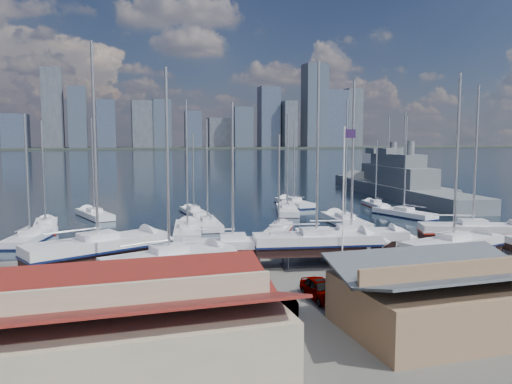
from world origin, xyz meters
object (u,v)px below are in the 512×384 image
object	(u,v)px
sailboat_cradle_0	(98,249)
car_a	(321,289)
naval_ship_east	(403,190)
flagpole	(344,188)
naval_ship_west	(387,184)

from	to	relation	value
sailboat_cradle_0	car_a	bearing A→B (deg)	-61.62
sailboat_cradle_0	naval_ship_east	distance (m)	67.83
flagpole	naval_ship_west	bearing A→B (deg)	55.26
sailboat_cradle_0	car_a	xyz separation A→B (m)	(15.07, -11.38, -1.48)
naval_ship_east	sailboat_cradle_0	bearing A→B (deg)	131.28
naval_ship_east	naval_ship_west	bearing A→B (deg)	-13.34
sailboat_cradle_0	naval_ship_west	world-z (taller)	sailboat_cradle_0
naval_ship_west	car_a	world-z (taller)	naval_ship_west
sailboat_cradle_0	naval_ship_west	size ratio (longest dim) A/B	0.45
car_a	naval_ship_west	bearing A→B (deg)	54.39
naval_ship_east	car_a	bearing A→B (deg)	147.44
naval_ship_east	naval_ship_west	xyz separation A→B (m)	(4.33, 12.53, 0.00)
naval_ship_west	flagpole	xyz separation A→B (m)	(-39.43, -56.85, 5.50)
naval_ship_east	flagpole	distance (m)	56.80
sailboat_cradle_0	naval_ship_west	xyz separation A→B (m)	(59.51, 51.97, -0.57)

